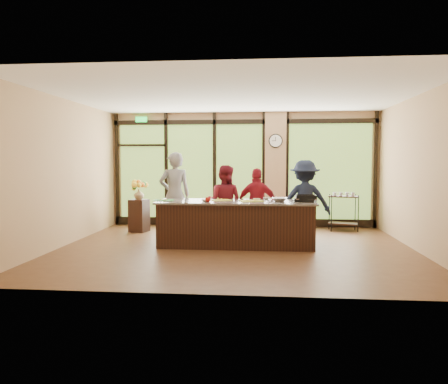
% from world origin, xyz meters
% --- Properties ---
extents(floor, '(7.00, 7.00, 0.00)m').
position_xyz_m(floor, '(0.00, 0.00, 0.00)').
color(floor, '#4D2E1B').
rests_on(floor, ground).
extents(ceiling, '(7.00, 7.00, 0.00)m').
position_xyz_m(ceiling, '(0.00, 0.00, 3.00)').
color(ceiling, white).
rests_on(ceiling, back_wall).
extents(back_wall, '(7.00, 0.00, 7.00)m').
position_xyz_m(back_wall, '(0.00, 3.00, 1.50)').
color(back_wall, tan).
rests_on(back_wall, floor).
extents(left_wall, '(0.00, 6.00, 6.00)m').
position_xyz_m(left_wall, '(-3.50, 0.00, 1.50)').
color(left_wall, tan).
rests_on(left_wall, floor).
extents(right_wall, '(0.00, 6.00, 6.00)m').
position_xyz_m(right_wall, '(3.50, 0.00, 1.50)').
color(right_wall, tan).
rests_on(right_wall, floor).
extents(window_wall, '(6.90, 0.12, 3.00)m').
position_xyz_m(window_wall, '(0.16, 2.95, 1.39)').
color(window_wall, tan).
rests_on(window_wall, floor).
extents(island_base, '(3.10, 1.00, 0.88)m').
position_xyz_m(island_base, '(0.00, 0.30, 0.44)').
color(island_base, black).
rests_on(island_base, floor).
extents(countertop, '(3.20, 1.10, 0.04)m').
position_xyz_m(countertop, '(0.00, 0.30, 0.90)').
color(countertop, '#6F675C').
rests_on(countertop, island_base).
extents(wall_clock, '(0.36, 0.04, 0.36)m').
position_xyz_m(wall_clock, '(0.85, 2.87, 2.25)').
color(wall_clock, black).
rests_on(wall_clock, window_wall).
extents(cook_left, '(0.82, 0.67, 1.93)m').
position_xyz_m(cook_left, '(-1.45, 1.16, 0.97)').
color(cook_left, gray).
rests_on(cook_left, floor).
extents(cook_midleft, '(0.92, 0.79, 1.64)m').
position_xyz_m(cook_midleft, '(-0.30, 1.00, 0.82)').
color(cook_midleft, maroon).
rests_on(cook_midleft, floor).
extents(cook_midright, '(0.96, 0.49, 1.58)m').
position_xyz_m(cook_midright, '(0.42, 0.97, 0.79)').
color(cook_midright, maroon).
rests_on(cook_midright, floor).
extents(cook_right, '(1.14, 0.67, 1.75)m').
position_xyz_m(cook_right, '(1.45, 1.10, 0.88)').
color(cook_right, '#161D32').
rests_on(cook_right, floor).
extents(roasting_pan, '(0.47, 0.42, 0.07)m').
position_xyz_m(roasting_pan, '(1.40, 0.26, 0.96)').
color(roasting_pan, black).
rests_on(roasting_pan, countertop).
extents(mixing_bowl, '(0.32, 0.32, 0.08)m').
position_xyz_m(mixing_bowl, '(0.87, 0.29, 0.96)').
color(mixing_bowl, silver).
rests_on(mixing_bowl, countertop).
extents(cutting_board_left, '(0.42, 0.32, 0.01)m').
position_xyz_m(cutting_board_left, '(-1.50, 0.27, 0.93)').
color(cutting_board_left, green).
rests_on(cutting_board_left, countertop).
extents(cutting_board_center, '(0.46, 0.41, 0.01)m').
position_xyz_m(cutting_board_center, '(-0.31, 0.41, 0.93)').
color(cutting_board_center, gold).
rests_on(cutting_board_center, countertop).
extents(cutting_board_right, '(0.53, 0.46, 0.01)m').
position_xyz_m(cutting_board_right, '(0.31, 0.29, 0.93)').
color(cutting_board_right, gold).
rests_on(cutting_board_right, countertop).
extents(prep_bowl_near, '(0.19, 0.19, 0.04)m').
position_xyz_m(prep_bowl_near, '(-0.62, 0.13, 0.94)').
color(prep_bowl_near, white).
rests_on(prep_bowl_near, countertop).
extents(prep_bowl_mid, '(0.18, 0.18, 0.05)m').
position_xyz_m(prep_bowl_mid, '(0.42, 0.41, 0.94)').
color(prep_bowl_mid, white).
rests_on(prep_bowl_mid, countertop).
extents(prep_bowl_far, '(0.17, 0.17, 0.04)m').
position_xyz_m(prep_bowl_far, '(0.61, 0.77, 0.94)').
color(prep_bowl_far, white).
rests_on(prep_bowl_far, countertop).
extents(red_ramekin, '(0.14, 0.14, 0.09)m').
position_xyz_m(red_ramekin, '(-0.55, 0.07, 0.97)').
color(red_ramekin, red).
rests_on(red_ramekin, countertop).
extents(flower_stand, '(0.48, 0.48, 0.79)m').
position_xyz_m(flower_stand, '(-2.49, 1.85, 0.40)').
color(flower_stand, black).
rests_on(flower_stand, floor).
extents(flower_vase, '(0.25, 0.25, 0.26)m').
position_xyz_m(flower_vase, '(-2.49, 1.85, 0.92)').
color(flower_vase, '#957951').
rests_on(flower_vase, flower_stand).
extents(bar_cart, '(0.79, 0.58, 0.96)m').
position_xyz_m(bar_cart, '(2.53, 2.47, 0.58)').
color(bar_cart, black).
rests_on(bar_cart, floor).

